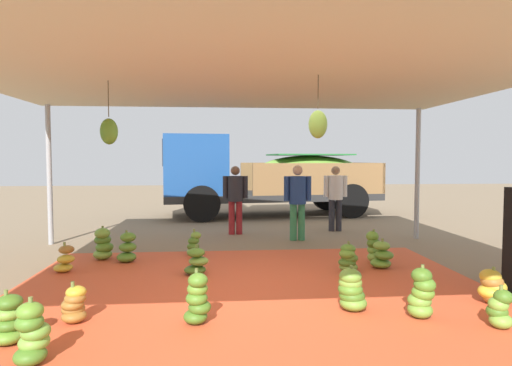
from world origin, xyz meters
The scene contains 23 objects.
ground_plane centered at (0.00, 3.00, 0.00)m, with size 40.00×40.00×0.00m, color #7F6B51.
tarp_orange centered at (0.00, 0.00, 0.01)m, with size 6.27×4.72×0.01m, color #D1512D.
tent_canopy centered at (-0.01, -0.08, 2.76)m, with size 8.00×7.00×2.85m.
banana_bunch_0 centered at (-2.36, -1.48, 0.22)m, with size 0.38×0.38×0.50m.
banana_bunch_1 centered at (2.11, 0.89, 0.20)m, with size 0.38×0.38×0.47m.
banana_bunch_2 centered at (2.12, 1.27, 0.25)m, with size 0.34×0.38×0.55m.
banana_bunch_3 centered at (-2.75, 1.07, 0.19)m, with size 0.36×0.33×0.45m.
banana_bunch_4 centered at (2.78, -0.82, 0.20)m, with size 0.40×0.40×0.44m.
banana_bunch_5 centered at (-0.88, 2.03, 0.20)m, with size 0.32×0.32×0.47m.
banana_bunch_6 centered at (-0.76, 0.77, 0.19)m, with size 0.47×0.43×0.44m.
banana_bunch_7 centered at (2.40, -1.51, 0.19)m, with size 0.31×0.32×0.43m.
banana_bunch_8 centered at (1.51, 0.71, 0.21)m, with size 0.38×0.35×0.47m.
banana_bunch_9 centered at (-0.64, -1.16, 0.26)m, with size 0.38×0.34×0.58m.
banana_bunch_10 centered at (-2.39, 1.84, 0.26)m, with size 0.39×0.39×0.57m.
banana_bunch_11 centered at (-1.93, -0.99, 0.19)m, with size 0.35×0.36×0.43m.
banana_bunch_12 centered at (1.06, -0.89, 0.23)m, with size 0.41×0.41×0.50m.
banana_bunch_13 centered at (-1.97, -1.90, 0.25)m, with size 0.34×0.37×0.56m.
banana_bunch_14 centered at (1.74, -1.18, 0.26)m, with size 0.37×0.34×0.57m.
banana_bunch_15 centered at (-1.95, 1.64, 0.23)m, with size 0.41×0.41×0.53m.
cargo_truck_main centered at (0.91, 7.35, 1.21)m, with size 6.56×2.89×2.40m.
worker_0 centered at (2.32, 4.41, 0.90)m, with size 0.57×0.35×1.55m.
worker_1 centered at (-0.07, 4.16, 0.91)m, with size 0.57×0.35×1.55m.
worker_2 centered at (1.21, 3.32, 0.92)m, with size 0.58×0.35×1.58m.
Camera 1 is at (-0.40, -5.52, 1.70)m, focal length 30.04 mm.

